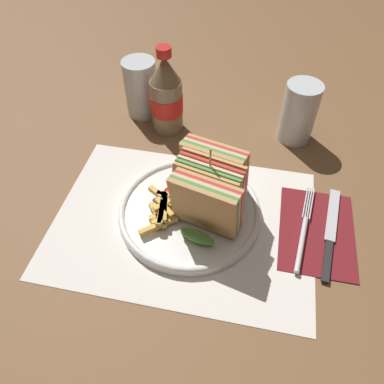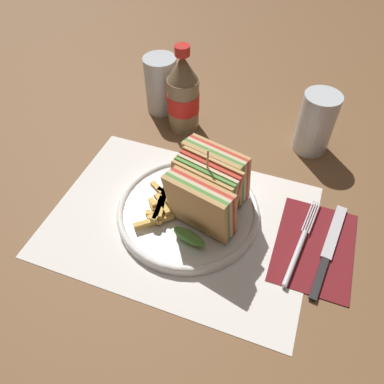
% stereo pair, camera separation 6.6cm
% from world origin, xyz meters
% --- Properties ---
extents(ground_plane, '(4.00, 4.00, 0.00)m').
position_xyz_m(ground_plane, '(0.00, 0.00, 0.00)').
color(ground_plane, brown).
extents(placemat, '(0.46, 0.33, 0.00)m').
position_xyz_m(placemat, '(-0.02, -0.03, 0.00)').
color(placemat, silver).
rests_on(placemat, ground_plane).
extents(plate_main, '(0.25, 0.25, 0.02)m').
position_xyz_m(plate_main, '(-0.01, -0.01, 0.01)').
color(plate_main, white).
rests_on(plate_main, ground_plane).
extents(club_sandwich, '(0.13, 0.18, 0.15)m').
position_xyz_m(club_sandwich, '(0.02, -0.01, 0.07)').
color(club_sandwich, tan).
rests_on(club_sandwich, plate_main).
extents(fries_pile, '(0.09, 0.11, 0.02)m').
position_xyz_m(fries_pile, '(-0.05, -0.03, 0.03)').
color(fries_pile, gold).
rests_on(fries_pile, plate_main).
extents(ketchup_blob, '(0.04, 0.03, 0.01)m').
position_xyz_m(ketchup_blob, '(-0.05, 0.02, 0.03)').
color(ketchup_blob, maroon).
rests_on(ketchup_blob, plate_main).
extents(napkin, '(0.13, 0.18, 0.00)m').
position_xyz_m(napkin, '(0.21, -0.00, 0.00)').
color(napkin, maroon).
rests_on(napkin, ground_plane).
extents(fork, '(0.04, 0.19, 0.01)m').
position_xyz_m(fork, '(0.19, -0.02, 0.01)').
color(fork, silver).
rests_on(fork, napkin).
extents(knife, '(0.04, 0.20, 0.00)m').
position_xyz_m(knife, '(0.23, -0.00, 0.01)').
color(knife, black).
rests_on(knife, napkin).
extents(coke_bottle_near, '(0.07, 0.07, 0.19)m').
position_xyz_m(coke_bottle_near, '(-0.11, 0.23, 0.08)').
color(coke_bottle_near, '#7A6647').
rests_on(coke_bottle_near, ground_plane).
extents(glass_near, '(0.07, 0.07, 0.13)m').
position_xyz_m(glass_near, '(0.16, 0.25, 0.06)').
color(glass_near, silver).
rests_on(glass_near, ground_plane).
extents(glass_far, '(0.07, 0.07, 0.13)m').
position_xyz_m(glass_far, '(-0.18, 0.27, 0.06)').
color(glass_far, silver).
rests_on(glass_far, ground_plane).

